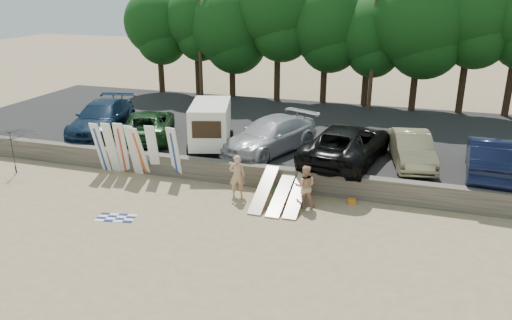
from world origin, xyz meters
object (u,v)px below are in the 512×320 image
object	(u,v)px
car_5	(490,157)
beach_umbrella	(14,151)
car_1	(148,124)
car_3	(347,143)
beachgoer_a	(237,176)
car_0	(102,118)
car_2	(270,135)
box_trailer	(211,123)
car_4	(412,149)
cooler	(279,191)
beachgoer_b	(305,186)

from	to	relation	value
car_5	beach_umbrella	world-z (taller)	car_5
car_1	car_3	bearing A→B (deg)	154.21
beachgoer_a	car_3	bearing A→B (deg)	-152.64
car_0	car_2	bearing A→B (deg)	-15.08
car_0	beach_umbrella	size ratio (longest dim) A/B	2.48
box_trailer	car_4	distance (m)	9.83
car_3	beachgoer_a	world-z (taller)	car_3
car_2	car_5	xyz separation A→B (m)	(10.05, -0.29, 0.02)
box_trailer	car_2	distance (m)	3.09
box_trailer	cooler	size ratio (longest dim) A/B	10.64
car_4	car_5	world-z (taller)	car_5
box_trailer	car_2	xyz separation A→B (m)	(3.03, 0.39, -0.47)
car_3	beachgoer_a	xyz separation A→B (m)	(-4.07, -3.91, -0.66)
car_3	car_4	distance (m)	2.98
car_0	box_trailer	bearing A→B (deg)	-19.07
car_2	beach_umbrella	distance (m)	12.39
box_trailer	beachgoer_a	xyz separation A→B (m)	(2.79, -3.87, -1.07)
beachgoer_a	beachgoer_b	xyz separation A→B (m)	(2.99, -0.14, -0.05)
car_5	beachgoer_b	bearing A→B (deg)	33.24
beachgoer_b	beachgoer_a	bearing A→B (deg)	-12.60
car_0	car_4	bearing A→B (deg)	-13.88
beachgoer_a	beach_umbrella	xyz separation A→B (m)	(-11.17, -0.55, 0.16)
box_trailer	car_5	distance (m)	13.09
car_5	beachgoer_a	bearing A→B (deg)	24.98
car_0	beachgoer_b	bearing A→B (deg)	-33.74
car_0	car_5	size ratio (longest dim) A/B	1.15
cooler	car_4	bearing A→B (deg)	42.44
beachgoer_b	cooler	size ratio (longest dim) A/B	4.71
car_3	beach_umbrella	size ratio (longest dim) A/B	2.65
box_trailer	car_0	bearing A→B (deg)	157.41
box_trailer	car_4	world-z (taller)	box_trailer
car_5	cooler	xyz separation A→B (m)	(-8.64, -3.19, -1.40)
car_0	beachgoer_b	distance (m)	13.49
car_5	beachgoer_b	distance (m)	8.41
car_2	cooler	bearing A→B (deg)	-44.75
cooler	box_trailer	bearing A→B (deg)	153.61
box_trailer	beach_umbrella	distance (m)	9.52
beachgoer_a	cooler	xyz separation A→B (m)	(1.66, 0.78, -0.78)
car_1	car_5	size ratio (longest dim) A/B	1.05
beachgoer_a	cooler	world-z (taller)	beachgoer_a
car_1	beachgoer_a	distance (m)	8.09
car_0	car_2	world-z (taller)	car_0
car_5	car_3	bearing A→B (deg)	4.41
beach_umbrella	cooler	bearing A→B (deg)	5.95
beachgoer_a	beach_umbrella	bearing A→B (deg)	-13.67
car_4	car_1	bearing A→B (deg)	169.14
car_5	cooler	size ratio (longest dim) A/B	13.82
box_trailer	car_0	world-z (taller)	box_trailer
car_1	cooler	bearing A→B (deg)	133.37
car_0	beachgoer_a	distance (m)	10.68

